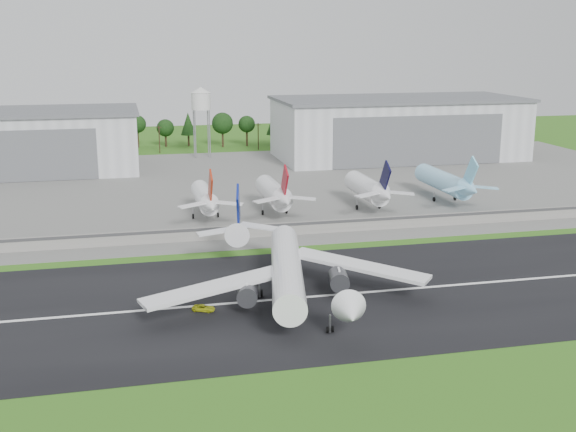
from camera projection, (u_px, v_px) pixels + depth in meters
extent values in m
plane|color=#2E5E16|center=(344.00, 314.00, 132.27)|extent=(600.00, 600.00, 0.00)
cube|color=black|center=(328.00, 296.00, 141.71)|extent=(320.00, 60.00, 0.10)
cube|color=white|center=(328.00, 295.00, 141.70)|extent=(220.00, 1.00, 0.02)
cube|color=slate|center=(239.00, 186.00, 245.72)|extent=(320.00, 150.00, 0.10)
cube|color=gray|center=(279.00, 230.00, 183.85)|extent=(240.00, 0.50, 3.50)
cube|color=#38383A|center=(280.00, 225.00, 183.27)|extent=(240.00, 0.12, 0.70)
cube|color=silver|center=(6.00, 144.00, 268.14)|extent=(95.00, 42.00, 22.00)
cube|color=#595B60|center=(3.00, 112.00, 265.34)|extent=(97.00, 44.00, 1.20)
cube|color=silver|center=(398.00, 129.00, 301.80)|extent=(100.00, 45.00, 24.00)
cube|color=#595B60|center=(399.00, 99.00, 298.77)|extent=(102.00, 47.00, 1.20)
cube|color=#595B60|center=(419.00, 141.00, 280.85)|extent=(70.00, 0.30, 19.68)
cylinder|color=#99999E|center=(195.00, 135.00, 300.20)|extent=(0.50, 0.50, 20.00)
cylinder|color=#99999E|center=(208.00, 132.00, 307.19)|extent=(0.50, 0.50, 20.00)
cylinder|color=silver|center=(201.00, 101.00, 300.44)|extent=(8.00, 8.00, 7.00)
cone|color=silver|center=(201.00, 90.00, 299.31)|extent=(8.40, 8.40, 2.40)
cylinder|color=white|center=(287.00, 269.00, 138.39)|extent=(14.43, 44.28, 5.80)
cone|color=white|center=(351.00, 313.00, 116.30)|extent=(6.88, 7.03, 5.80)
cone|color=white|center=(238.00, 230.00, 161.50)|extent=(7.19, 9.92, 5.51)
cube|color=navy|center=(238.00, 208.00, 159.78)|extent=(2.39, 9.45, 11.13)
cube|color=white|center=(360.00, 266.00, 142.85)|extent=(25.10, 22.03, 2.65)
cylinder|color=#333338|center=(339.00, 279.00, 139.69)|extent=(4.82, 6.15, 3.80)
cube|color=white|center=(259.00, 227.00, 162.98)|extent=(9.41, 7.21, 0.98)
cube|color=white|center=(216.00, 287.00, 130.78)|extent=(28.39, 13.24, 2.65)
cylinder|color=#333338|center=(247.00, 293.00, 132.05)|extent=(4.82, 6.15, 3.80)
cube|color=white|center=(217.00, 231.00, 158.95)|extent=(9.31, 4.20, 0.98)
cube|color=#99999E|center=(295.00, 298.00, 135.94)|extent=(15.76, 31.39, 3.20)
cylinder|color=black|center=(259.00, 294.00, 140.51)|extent=(0.69, 1.55, 1.50)
imported|color=#C1CA17|center=(204.00, 308.00, 133.48)|extent=(4.64, 3.49, 1.17)
cylinder|color=white|center=(204.00, 197.00, 203.01)|extent=(5.30, 24.00, 5.30)
cone|color=white|center=(211.00, 206.00, 188.11)|extent=(5.03, 7.00, 5.03)
cube|color=#9F230C|center=(210.00, 187.00, 187.43)|extent=(0.45, 8.59, 10.02)
cylinder|color=#99999E|center=(193.00, 214.00, 201.35)|extent=(0.32, 0.32, 3.00)
cylinder|color=#99999E|center=(218.00, 212.00, 202.89)|extent=(0.32, 0.32, 3.00)
cylinder|color=black|center=(193.00, 216.00, 201.52)|extent=(0.40, 1.40, 1.40)
cylinder|color=white|center=(273.00, 193.00, 207.25)|extent=(6.03, 24.00, 6.03)
cone|color=white|center=(285.00, 201.00, 192.36)|extent=(5.73, 7.00, 5.73)
cube|color=maroon|center=(285.00, 183.00, 191.67)|extent=(0.45, 8.59, 10.02)
cylinder|color=#99999E|center=(263.00, 210.00, 205.69)|extent=(0.32, 0.32, 3.00)
cylinder|color=#99999E|center=(286.00, 209.00, 207.22)|extent=(0.32, 0.32, 3.00)
cylinder|color=black|center=(263.00, 212.00, 205.85)|extent=(0.40, 1.40, 1.40)
cylinder|color=white|center=(366.00, 188.00, 213.42)|extent=(6.18, 24.00, 6.18)
cone|color=white|center=(385.00, 195.00, 198.52)|extent=(5.87, 7.00, 5.87)
cube|color=black|center=(385.00, 178.00, 197.84)|extent=(0.45, 8.59, 10.02)
cylinder|color=#99999E|center=(357.00, 205.00, 211.87)|extent=(0.32, 0.32, 3.00)
cylinder|color=#99999E|center=(379.00, 204.00, 213.40)|extent=(0.32, 0.32, 3.00)
cylinder|color=black|center=(357.00, 207.00, 212.04)|extent=(0.40, 1.40, 1.40)
cylinder|color=#8FD1F7|center=(443.00, 181.00, 224.01)|extent=(6.01, 30.00, 6.01)
cone|color=#8FD1F7|center=(470.00, 190.00, 206.27)|extent=(5.71, 7.00, 5.71)
cube|color=#7CD8FF|center=(471.00, 173.00, 205.59)|extent=(0.45, 8.59, 10.02)
cylinder|color=#99999E|center=(434.00, 197.00, 222.43)|extent=(0.32, 0.32, 3.00)
cylinder|color=#99999E|center=(455.00, 196.00, 223.96)|extent=(0.32, 0.32, 3.00)
cylinder|color=black|center=(434.00, 199.00, 222.60)|extent=(0.40, 1.40, 1.40)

